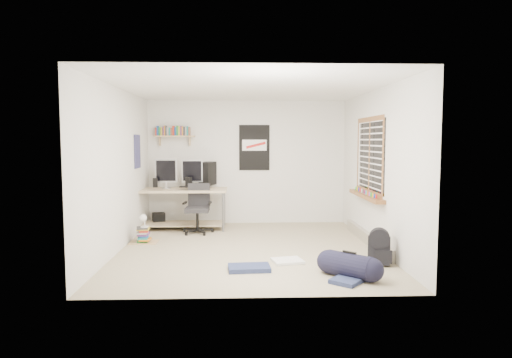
{
  "coord_description": "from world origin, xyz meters",
  "views": [
    {
      "loc": [
        -0.15,
        -7.05,
        1.7
      ],
      "look_at": [
        0.12,
        0.44,
        1.06
      ],
      "focal_mm": 32.0,
      "sensor_mm": 36.0,
      "label": 1
    }
  ],
  "objects_px": {
    "desk": "(180,210)",
    "book_stack": "(144,234)",
    "duffel_bag": "(349,267)",
    "office_chair": "(197,207)",
    "backpack": "(379,250)"
  },
  "relations": [
    {
      "from": "office_chair",
      "to": "backpack",
      "type": "xyz_separation_m",
      "value": [
        2.68,
        -2.24,
        -0.29
      ]
    },
    {
      "from": "book_stack",
      "to": "office_chair",
      "type": "bearing_deg",
      "value": 42.55
    },
    {
      "from": "desk",
      "to": "duffel_bag",
      "type": "relative_size",
      "value": 2.96
    },
    {
      "from": "backpack",
      "to": "book_stack",
      "type": "bearing_deg",
      "value": 174.57
    },
    {
      "from": "duffel_bag",
      "to": "book_stack",
      "type": "bearing_deg",
      "value": -171.91
    },
    {
      "from": "backpack",
      "to": "duffel_bag",
      "type": "xyz_separation_m",
      "value": [
        -0.55,
        -0.57,
        -0.06
      ]
    },
    {
      "from": "backpack",
      "to": "duffel_bag",
      "type": "distance_m",
      "value": 0.79
    },
    {
      "from": "desk",
      "to": "duffel_bag",
      "type": "bearing_deg",
      "value": -28.98
    },
    {
      "from": "office_chair",
      "to": "backpack",
      "type": "relative_size",
      "value": 2.33
    },
    {
      "from": "desk",
      "to": "book_stack",
      "type": "xyz_separation_m",
      "value": [
        -0.46,
        -1.17,
        -0.21
      ]
    },
    {
      "from": "office_chair",
      "to": "duffel_bag",
      "type": "height_order",
      "value": "office_chair"
    },
    {
      "from": "office_chair",
      "to": "book_stack",
      "type": "height_order",
      "value": "office_chair"
    },
    {
      "from": "backpack",
      "to": "book_stack",
      "type": "height_order",
      "value": "backpack"
    },
    {
      "from": "duffel_bag",
      "to": "book_stack",
      "type": "xyz_separation_m",
      "value": [
        -2.95,
        2.05,
        0.01
      ]
    },
    {
      "from": "desk",
      "to": "office_chair",
      "type": "xyz_separation_m",
      "value": [
        0.36,
        -0.42,
        0.12
      ]
    }
  ]
}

